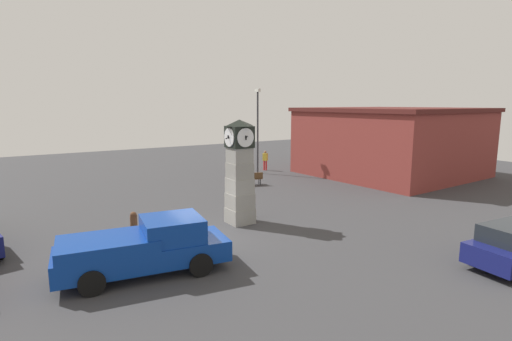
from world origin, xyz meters
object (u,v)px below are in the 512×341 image
at_px(pickup_truck, 145,247).
at_px(street_lamp_far_side, 258,125).
at_px(bench, 251,178).
at_px(bollard_far_row, 194,224).
at_px(bollard_mid_row, 165,223).
at_px(clock_tower, 240,173).
at_px(pedestrian_near_bench, 265,159).
at_px(bollard_near_tower, 134,221).

relative_size(pickup_truck, street_lamp_far_side, 0.86).
distance_m(pickup_truck, bench, 15.13).
relative_size(bollard_far_row, pickup_truck, 0.18).
bearing_deg(bollard_far_row, street_lamp_far_side, 136.87).
xyz_separation_m(bollard_mid_row, street_lamp_far_side, (-10.72, 11.82, 3.40)).
bearing_deg(clock_tower, pedestrian_near_bench, 141.36).
distance_m(bollard_near_tower, bollard_mid_row, 1.54).
bearing_deg(bollard_far_row, bollard_mid_row, -131.96).
xyz_separation_m(clock_tower, bench, (-7.27, 5.20, -1.92)).
distance_m(bollard_near_tower, street_lamp_far_side, 16.44).
bearing_deg(bench, pedestrian_near_bench, 137.08).
xyz_separation_m(bollard_far_row, bench, (-7.79, 7.85, 0.01)).
bearing_deg(street_lamp_far_side, bollard_far_row, -43.13).
relative_size(bollard_near_tower, bollard_mid_row, 0.90).
bearing_deg(bollard_far_row, pedestrian_near_bench, 135.63).
relative_size(clock_tower, street_lamp_far_side, 0.73).
height_order(bollard_far_row, pickup_truck, pickup_truck).
bearing_deg(street_lamp_far_side, pickup_truck, -43.98).
bearing_deg(bollard_near_tower, street_lamp_far_side, 126.73).
bearing_deg(pedestrian_near_bench, pickup_truck, -44.92).
height_order(pickup_truck, street_lamp_far_side, street_lamp_far_side).
xyz_separation_m(bollard_near_tower, bollard_far_row, (1.98, 2.02, 0.06)).
xyz_separation_m(clock_tower, bollard_near_tower, (-1.46, -4.67, -1.99)).
bearing_deg(pedestrian_near_bench, bench, -42.92).
bearing_deg(bollard_far_row, clock_tower, 101.06).
relative_size(clock_tower, pickup_truck, 0.85).
height_order(bollard_near_tower, street_lamp_far_side, street_lamp_far_side).
bearing_deg(street_lamp_far_side, bollard_mid_row, -47.79).
bearing_deg(bollard_mid_row, bench, 128.16).
distance_m(bollard_near_tower, pedestrian_near_bench, 17.69).
distance_m(bollard_mid_row, street_lamp_far_side, 16.32).
bearing_deg(street_lamp_far_side, bench, -38.37).
distance_m(clock_tower, pedestrian_near_bench, 15.38).
distance_m(bollard_far_row, pickup_truck, 4.09).
bearing_deg(clock_tower, bollard_mid_row, -95.54).
bearing_deg(bollard_near_tower, clock_tower, 72.62).
distance_m(bollard_far_row, bench, 11.06).
height_order(pedestrian_near_bench, street_lamp_far_side, street_lamp_far_side).
bearing_deg(pedestrian_near_bench, bollard_near_tower, -53.58).
bearing_deg(bollard_mid_row, pedestrian_near_bench, 131.39).
height_order(bench, street_lamp_far_side, street_lamp_far_side).
distance_m(pedestrian_near_bench, street_lamp_far_side, 3.35).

